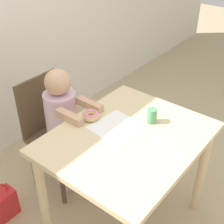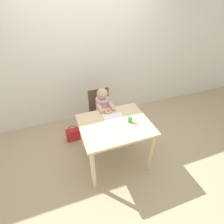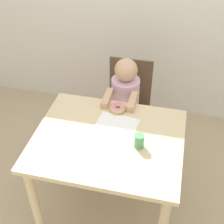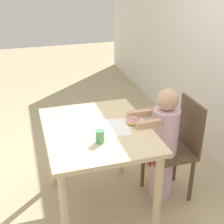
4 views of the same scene
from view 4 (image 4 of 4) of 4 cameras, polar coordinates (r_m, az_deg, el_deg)
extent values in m
plane|color=tan|center=(2.83, -2.41, -16.89)|extent=(12.00, 12.00, 0.00)
cube|color=beige|center=(2.39, -2.74, -3.35)|extent=(0.97, 0.80, 0.03)
cylinder|color=beige|center=(2.90, -11.19, -7.04)|extent=(0.06, 0.06, 0.74)
cylinder|color=beige|center=(2.23, -8.55, -18.45)|extent=(0.06, 0.06, 0.74)
cylinder|color=beige|center=(3.02, 1.67, -5.17)|extent=(0.06, 0.06, 0.74)
cylinder|color=beige|center=(2.38, 8.32, -15.18)|extent=(0.06, 0.06, 0.74)
cube|color=brown|center=(2.75, 10.26, -7.18)|extent=(0.37, 0.40, 0.03)
cube|color=brown|center=(2.72, 14.21, -2.27)|extent=(0.37, 0.02, 0.45)
cylinder|color=brown|center=(2.93, 5.67, -9.97)|extent=(0.04, 0.04, 0.43)
cylinder|color=brown|center=(2.71, 8.11, -13.48)|extent=(0.04, 0.04, 0.43)
cylinder|color=brown|center=(3.05, 11.48, -8.79)|extent=(0.04, 0.04, 0.43)
cylinder|color=brown|center=(2.84, 14.31, -12.00)|extent=(0.04, 0.04, 0.43)
cylinder|color=silver|center=(2.85, 9.02, -11.00)|extent=(0.19, 0.19, 0.45)
cylinder|color=silver|center=(2.62, 9.65, -3.47)|extent=(0.22, 0.22, 0.40)
sphere|color=tan|center=(2.50, 10.13, 2.31)|extent=(0.18, 0.18, 0.18)
cube|color=tan|center=(2.56, 5.05, -0.27)|extent=(0.05, 0.21, 0.05)
cube|color=tan|center=(2.40, 6.69, -2.16)|extent=(0.05, 0.21, 0.05)
torus|color=#DBB270|center=(2.45, 3.84, -1.59)|extent=(0.12, 0.12, 0.04)
torus|color=pink|center=(2.44, 3.85, -1.29)|extent=(0.10, 0.10, 0.02)
cube|color=white|center=(2.38, -0.25, -2.88)|extent=(0.31, 0.31, 0.00)
cube|color=red|center=(3.36, 7.14, -6.99)|extent=(0.25, 0.12, 0.22)
torus|color=red|center=(3.31, 7.25, -5.36)|extent=(0.20, 0.02, 0.20)
cylinder|color=#519E66|center=(2.17, -2.23, -4.49)|extent=(0.06, 0.06, 0.09)
camera|label=1|loc=(3.25, -24.91, 23.34)|focal=50.00mm
camera|label=2|loc=(3.00, -46.94, 26.18)|focal=28.00mm
camera|label=3|loc=(1.93, -51.44, 25.11)|focal=50.00mm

